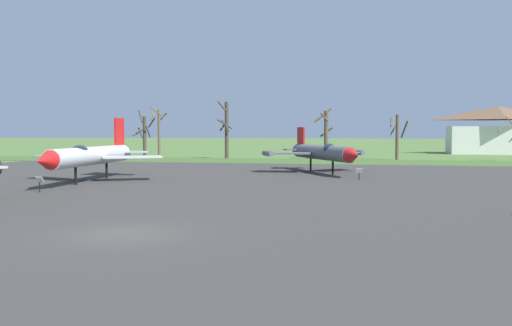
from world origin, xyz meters
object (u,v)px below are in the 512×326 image
object	(u,v)px
info_placard_rear_left	(359,173)
visitor_building	(498,131)
jet_fighter_rear_center	(90,155)
info_placard_rear_center	(40,183)
jet_fighter_rear_left	(322,152)

from	to	relation	value
info_placard_rear_left	visitor_building	xyz separation A→B (m)	(23.88, 58.95, 3.56)
jet_fighter_rear_center	info_placard_rear_center	world-z (taller)	jet_fighter_rear_center
jet_fighter_rear_center	jet_fighter_rear_left	world-z (taller)	jet_fighter_rear_center
jet_fighter_rear_center	jet_fighter_rear_left	bearing A→B (deg)	36.56
jet_fighter_rear_center	info_placard_rear_left	xyz separation A→B (m)	(20.80, 6.05, -1.53)
info_placard_rear_center	jet_fighter_rear_left	distance (m)	26.33
jet_fighter_rear_center	jet_fighter_rear_left	size ratio (longest dim) A/B	1.13
jet_fighter_rear_center	info_placard_rear_left	bearing A→B (deg)	16.23
visitor_building	jet_fighter_rear_center	bearing A→B (deg)	-124.50
info_placard_rear_left	info_placard_rear_center	bearing A→B (deg)	-146.29
jet_fighter_rear_left	info_placard_rear_center	bearing A→B (deg)	-129.55
jet_fighter_rear_left	visitor_building	xyz separation A→B (m)	(27.45, 52.23, 2.12)
jet_fighter_rear_left	jet_fighter_rear_center	bearing A→B (deg)	-143.44
jet_fighter_rear_center	info_placard_rear_left	world-z (taller)	jet_fighter_rear_center
jet_fighter_rear_center	visitor_building	distance (m)	78.90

